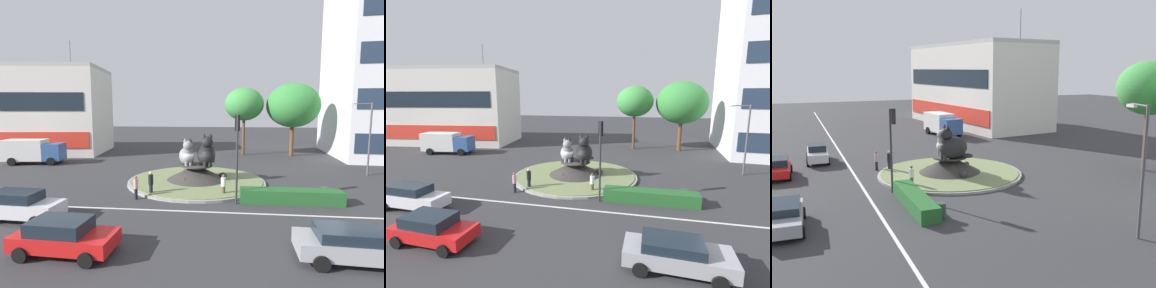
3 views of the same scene
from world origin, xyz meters
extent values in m
plane|color=#333335|center=(0.00, 0.00, 0.00)|extent=(160.00, 160.00, 0.00)
cube|color=silver|center=(0.00, -7.16, 0.00)|extent=(112.00, 0.20, 0.01)
cylinder|color=gray|center=(0.00, 0.00, 0.09)|extent=(11.52, 11.52, 0.18)
cylinder|color=#707F51|center=(0.00, 0.00, 0.21)|extent=(11.06, 11.06, 0.06)
cone|color=#33302D|center=(0.00, 0.00, 0.87)|extent=(4.97, 4.97, 1.26)
cylinder|color=#33302D|center=(0.00, 0.00, 1.44)|extent=(2.74, 2.74, 0.12)
ellipsoid|color=#33302D|center=(2.24, 0.30, 0.53)|extent=(0.72, 0.59, 0.58)
ellipsoid|color=#33302D|center=(-1.19, 1.96, 0.45)|extent=(0.52, 0.48, 0.42)
ellipsoid|color=#33302D|center=(-0.78, -1.50, 0.46)|extent=(0.55, 0.50, 0.44)
ellipsoid|color=gray|center=(-0.83, 0.10, 2.23)|extent=(1.80, 2.29, 1.46)
cylinder|color=gray|center=(-0.72, -0.29, 2.40)|extent=(1.18, 1.18, 0.91)
sphere|color=gray|center=(-0.67, -0.43, 3.19)|extent=(0.80, 0.80, 0.80)
torus|color=gray|center=(-0.76, 0.98, 1.65)|extent=(1.11, 1.11, 0.18)
cone|color=black|center=(-0.46, -0.36, 3.66)|extent=(0.41, 0.41, 0.33)
cone|color=gray|center=(-0.89, -0.49, 3.66)|extent=(0.41, 0.41, 0.33)
cylinder|color=gray|center=(-0.46, -0.55, 1.68)|extent=(0.26, 0.26, 0.36)
cylinder|color=gray|center=(-0.78, -0.65, 1.68)|extent=(0.26, 0.26, 0.36)
ellipsoid|color=black|center=(0.83, -0.01, 2.37)|extent=(1.89, 2.60, 1.73)
cylinder|color=black|center=(0.91, -0.48, 2.56)|extent=(1.30, 1.30, 1.08)
sphere|color=black|center=(0.94, -0.65, 3.51)|extent=(0.95, 0.95, 0.95)
torus|color=black|center=(1.05, 1.02, 1.68)|extent=(1.22, 1.22, 0.22)
cone|color=black|center=(1.20, -0.60, 4.06)|extent=(0.45, 0.45, 0.39)
cone|color=black|center=(0.68, -0.69, 4.06)|extent=(0.45, 0.45, 0.39)
cylinder|color=black|center=(1.17, -0.83, 1.72)|extent=(0.30, 0.30, 0.43)
cylinder|color=black|center=(0.78, -0.89, 1.72)|extent=(0.30, 0.30, 0.43)
cylinder|color=#2D2D33|center=(3.12, -5.45, 2.91)|extent=(0.14, 0.14, 5.82)
cube|color=black|center=(3.11, -5.23, 5.29)|extent=(0.32, 0.25, 1.05)
sphere|color=#360606|center=(3.11, -5.15, 5.61)|extent=(0.18, 0.18, 0.18)
sphere|color=#392706|center=(3.11, -5.15, 5.29)|extent=(0.18, 0.18, 0.18)
sphere|color=green|center=(3.11, -5.15, 4.98)|extent=(0.18, 0.18, 0.18)
cube|color=silver|center=(-27.01, 14.53, 5.76)|extent=(25.54, 13.49, 11.52)
cube|color=red|center=(-26.33, 9.31, 2.30)|extent=(23.24, 3.15, 2.07)
cube|color=#19232D|center=(-26.33, 9.33, 7.14)|extent=(22.27, 2.99, 2.30)
cube|color=#B2B2AD|center=(-27.01, 14.53, 11.77)|extent=(25.54, 13.49, 0.50)
cylinder|color=#4C4C51|center=(-20.84, 18.46, 14.23)|extent=(0.10, 0.10, 4.42)
cube|color=#235B28|center=(6.68, -4.87, 0.45)|extent=(6.57, 1.20, 0.90)
cylinder|color=brown|center=(11.31, 15.34, 2.00)|extent=(0.52, 0.52, 3.99)
ellipsoid|color=#337F38|center=(11.31, 15.34, 6.73)|extent=(6.84, 6.84, 5.81)
cylinder|color=brown|center=(4.99, 15.51, 2.41)|extent=(0.36, 0.36, 4.82)
ellipsoid|color=#3D8E42|center=(4.99, 15.51, 6.89)|extent=(5.18, 5.18, 4.40)
cylinder|color=#4C4C51|center=(15.71, 4.16, 3.39)|extent=(0.16, 0.16, 6.78)
cylinder|color=#4C4C51|center=(14.99, 4.36, 6.68)|extent=(1.48, 0.50, 0.10)
cube|color=silver|center=(14.26, 4.56, 6.58)|extent=(0.50, 0.24, 0.16)
cylinder|color=brown|center=(2.29, -3.83, 0.37)|extent=(0.27, 0.27, 0.73)
cylinder|color=silver|center=(2.29, -3.83, 1.05)|extent=(0.36, 0.36, 0.64)
sphere|color=brown|center=(2.29, -3.83, 1.48)|extent=(0.21, 0.21, 0.21)
cylinder|color=black|center=(-3.69, -5.18, 0.38)|extent=(0.23, 0.23, 0.76)
cylinder|color=pink|center=(-3.69, -5.18, 1.09)|extent=(0.30, 0.30, 0.66)
sphere|color=#936B4C|center=(-3.69, -5.18, 1.53)|extent=(0.22, 0.22, 0.22)
cylinder|color=black|center=(-2.87, -4.27, 0.41)|extent=(0.26, 0.26, 0.82)
cylinder|color=black|center=(-2.87, -4.27, 1.18)|extent=(0.35, 0.35, 0.71)
sphere|color=beige|center=(-2.87, -4.27, 1.65)|extent=(0.24, 0.24, 0.24)
cube|color=red|center=(-4.41, -12.82, 0.63)|extent=(4.34, 2.02, 0.62)
cube|color=#19232D|center=(-4.62, -12.82, 1.23)|extent=(2.45, 1.73, 0.57)
cylinder|color=black|center=(-2.96, -11.94, 0.32)|extent=(0.65, 0.24, 0.64)
cylinder|color=black|center=(-3.03, -13.81, 0.32)|extent=(0.65, 0.24, 0.64)
cylinder|color=black|center=(-5.78, -11.84, 0.32)|extent=(0.65, 0.24, 0.64)
cylinder|color=black|center=(-5.85, -13.70, 0.32)|extent=(0.65, 0.24, 0.64)
cube|color=silver|center=(-8.95, -9.54, 0.70)|extent=(4.72, 1.90, 0.76)
cube|color=#19232D|center=(-9.18, -9.53, 1.36)|extent=(2.66, 1.61, 0.56)
cylinder|color=black|center=(-7.38, -8.74, 0.32)|extent=(0.65, 0.24, 0.64)
cylinder|color=black|center=(-7.45, -10.46, 0.32)|extent=(0.65, 0.24, 0.64)
cylinder|color=black|center=(-10.45, -8.62, 0.32)|extent=(0.65, 0.24, 0.64)
cube|color=#99999E|center=(7.53, -12.27, 0.65)|extent=(4.67, 2.03, 0.66)
cube|color=#19232D|center=(7.31, -12.26, 1.20)|extent=(2.65, 1.72, 0.44)
cylinder|color=black|center=(9.09, -11.43, 0.32)|extent=(0.65, 0.25, 0.64)
cylinder|color=black|center=(9.01, -13.25, 0.32)|extent=(0.65, 0.25, 0.64)
cylinder|color=black|center=(6.06, -11.29, 0.32)|extent=(0.65, 0.25, 0.64)
cylinder|color=black|center=(5.98, -13.10, 0.32)|extent=(0.65, 0.25, 0.64)
cube|color=#335693|center=(-16.87, 6.63, 1.40)|extent=(2.23, 2.51, 1.90)
cube|color=silver|center=(-20.04, 6.17, 1.62)|extent=(4.76, 2.88, 2.33)
cylinder|color=black|center=(-16.97, 7.75, 0.45)|extent=(0.93, 0.43, 0.90)
cylinder|color=black|center=(-16.65, 5.52, 0.45)|extent=(0.93, 0.43, 0.90)
cylinder|color=black|center=(-21.16, 7.15, 0.45)|extent=(0.93, 0.43, 0.90)
cylinder|color=black|center=(-20.83, 4.91, 0.45)|extent=(0.93, 0.43, 0.90)
cylinder|color=#2D4233|center=(9.09, -4.01, 0.45)|extent=(0.56, 0.56, 0.90)
camera|label=1|loc=(2.19, -23.82, 6.10)|focal=26.85mm
camera|label=2|loc=(5.69, -23.29, 7.42)|focal=24.48mm
camera|label=3|loc=(30.56, -11.64, 8.47)|focal=38.95mm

